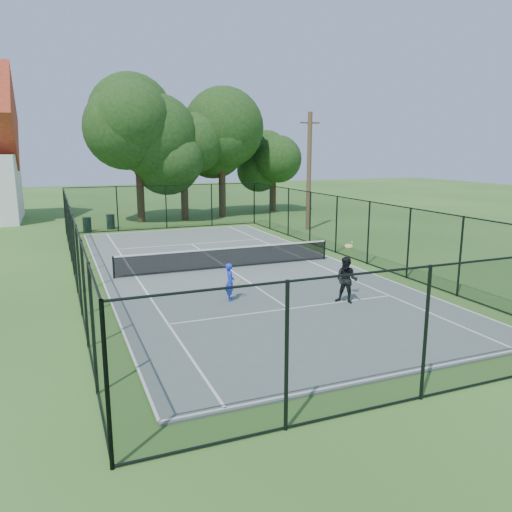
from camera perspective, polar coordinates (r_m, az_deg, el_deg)
name	(u,v)px	position (r m, az deg, el deg)	size (l,w,h in m)	color
ground	(228,269)	(22.68, -3.25, -1.54)	(120.00, 120.00, 0.00)	#305A1F
tennis_court	(228,269)	(22.67, -3.25, -1.47)	(11.00, 24.00, 0.06)	slate
tennis_net	(228,257)	(22.55, -3.27, -0.11)	(10.08, 0.08, 0.95)	black
fence	(227,237)	(22.37, -3.30, 2.20)	(13.10, 26.10, 3.00)	black
tree_near_left	(138,142)	(38.27, -13.35, 12.58)	(7.35, 7.35, 9.59)	#332114
tree_near_mid	(184,162)	(38.94, -8.28, 10.60)	(5.51, 5.51, 7.20)	#332114
tree_near_right	(222,145)	(40.45, -3.95, 12.51)	(6.48, 6.48, 8.94)	#332114
tree_far_right	(273,165)	(44.53, 1.96, 10.31)	(4.88, 4.88, 6.46)	#332114
trash_bin_left	(87,224)	(34.91, -18.75, 3.43)	(0.58, 0.58, 0.96)	black
trash_bin_right	(111,222)	(35.69, -16.28, 3.80)	(0.58, 0.58, 1.00)	black
utility_pole	(309,171)	(33.88, 6.07, 9.63)	(1.40, 0.30, 7.75)	#4C3823
player_blue	(230,282)	(17.69, -2.98, -2.98)	(0.79, 0.54, 1.35)	#1930DA
player_black	(347,280)	(17.63, 10.32, -2.72)	(1.00, 1.02, 2.08)	black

